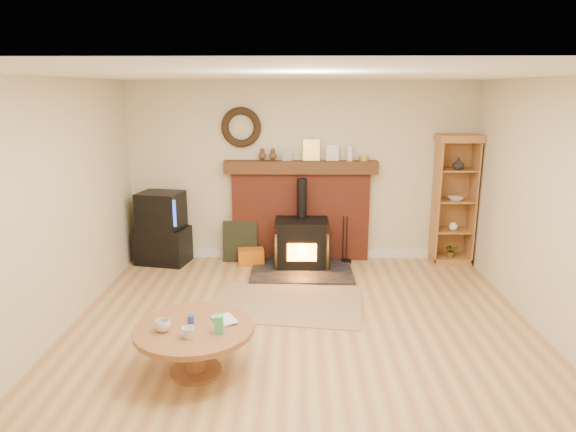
{
  "coord_description": "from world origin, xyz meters",
  "views": [
    {
      "loc": [
        -0.07,
        -4.66,
        2.49
      ],
      "look_at": [
        -0.16,
        1.0,
        1.08
      ],
      "focal_mm": 32.0,
      "sensor_mm": 36.0,
      "label": 1
    }
  ],
  "objects_px": {
    "curio_cabinet": "(454,200)",
    "wood_stove": "(302,245)",
    "tv_unit": "(162,229)",
    "coffee_table": "(194,335)"
  },
  "relations": [
    {
      "from": "curio_cabinet",
      "to": "wood_stove",
      "type": "bearing_deg",
      "value": -172.6
    },
    {
      "from": "wood_stove",
      "to": "tv_unit",
      "type": "distance_m",
      "value": 2.04
    },
    {
      "from": "wood_stove",
      "to": "curio_cabinet",
      "type": "xyz_separation_m",
      "value": [
        2.18,
        0.28,
        0.6
      ]
    },
    {
      "from": "coffee_table",
      "to": "tv_unit",
      "type": "bearing_deg",
      "value": 109.11
    },
    {
      "from": "wood_stove",
      "to": "curio_cabinet",
      "type": "relative_size",
      "value": 0.75
    },
    {
      "from": "curio_cabinet",
      "to": "coffee_table",
      "type": "xyz_separation_m",
      "value": [
        -3.16,
        -3.08,
        -0.57
      ]
    },
    {
      "from": "tv_unit",
      "to": "curio_cabinet",
      "type": "bearing_deg",
      "value": 1.16
    },
    {
      "from": "wood_stove",
      "to": "tv_unit",
      "type": "bearing_deg",
      "value": 174.41
    },
    {
      "from": "wood_stove",
      "to": "coffee_table",
      "type": "xyz_separation_m",
      "value": [
        -0.98,
        -2.8,
        0.03
      ]
    },
    {
      "from": "tv_unit",
      "to": "curio_cabinet",
      "type": "height_order",
      "value": "curio_cabinet"
    }
  ]
}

